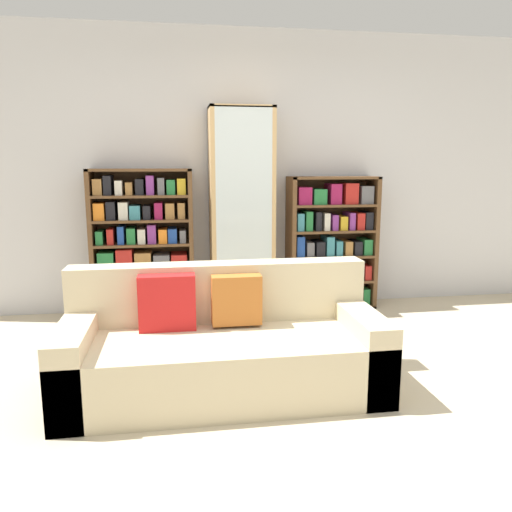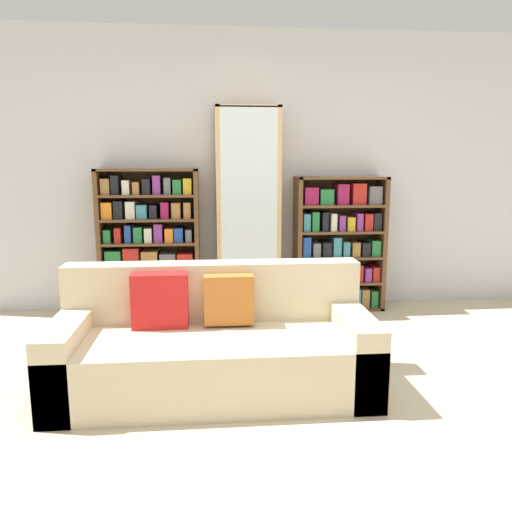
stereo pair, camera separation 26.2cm
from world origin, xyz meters
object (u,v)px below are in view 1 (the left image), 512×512
at_px(bookshelf_left, 142,246).
at_px(bookshelf_right, 331,244).
at_px(couch, 223,348).
at_px(wine_bottle, 299,313).
at_px(display_cabinet, 242,213).

bearing_deg(bookshelf_left, bookshelf_right, -0.00).
bearing_deg(couch, wine_bottle, 53.81).
distance_m(display_cabinet, bookshelf_right, 0.96).
bearing_deg(display_cabinet, wine_bottle, -57.77).
xyz_separation_m(couch, bookshelf_right, (1.25, 1.72, 0.37)).
height_order(bookshelf_left, wine_bottle, bookshelf_left).
height_order(bookshelf_right, wine_bottle, bookshelf_right).
relative_size(bookshelf_left, wine_bottle, 3.76).
bearing_deg(bookshelf_right, display_cabinet, -178.98).
bearing_deg(wine_bottle, bookshelf_left, 153.54).
bearing_deg(bookshelf_left, couch, -70.87).
distance_m(couch, wine_bottle, 1.30).
relative_size(couch, bookshelf_right, 1.51).
bearing_deg(wine_bottle, couch, -126.19).
bearing_deg(display_cabinet, bookshelf_left, 179.01).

